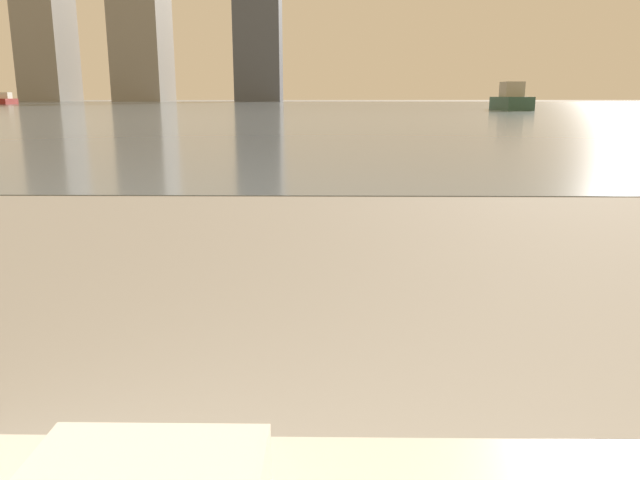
{
  "coord_description": "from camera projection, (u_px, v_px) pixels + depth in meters",
  "views": [
    {
      "loc": [
        0.08,
        0.25,
        1.08
      ],
      "look_at": [
        0.05,
        2.4,
        0.58
      ],
      "focal_mm": 35.0,
      "sensor_mm": 36.0,
      "label": 1
    }
  ],
  "objects": [
    {
      "name": "harbor_water",
      "position": [
        329.0,
        107.0,
        60.39
      ],
      "size": [
        180.0,
        110.0,
        0.01
      ],
      "color": "slate",
      "rests_on": "ground_plane"
    },
    {
      "name": "harbor_boat_1",
      "position": [
        6.0,
        100.0,
        78.24
      ],
      "size": [
        1.62,
        3.97,
        1.46
      ],
      "color": "maroon",
      "rests_on": "harbor_water"
    },
    {
      "name": "harbor_boat_2",
      "position": [
        511.0,
        100.0,
        47.15
      ],
      "size": [
        1.92,
        5.54,
        2.07
      ],
      "color": "#335647",
      "rests_on": "harbor_water"
    }
  ]
}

